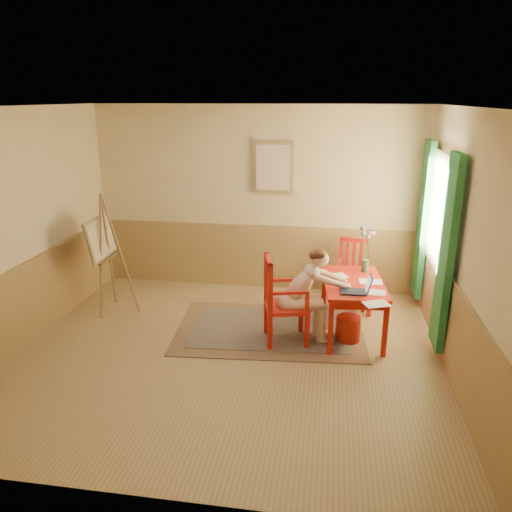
% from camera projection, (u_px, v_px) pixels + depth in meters
% --- Properties ---
extents(room, '(5.04, 4.54, 2.84)m').
position_uv_depth(room, '(226.00, 240.00, 5.40)').
color(room, tan).
rests_on(room, ground).
extents(wainscot, '(5.00, 4.50, 1.00)m').
position_uv_depth(wainscot, '(240.00, 289.00, 6.42)').
color(wainscot, tan).
rests_on(wainscot, room).
extents(window, '(0.12, 2.01, 2.20)m').
position_uv_depth(window, '(436.00, 228.00, 6.10)').
color(window, white).
rests_on(window, room).
extents(wall_portrait, '(0.60, 0.05, 0.76)m').
position_uv_depth(wall_portrait, '(273.00, 167.00, 7.28)').
color(wall_portrait, '#977C50').
rests_on(wall_portrait, room).
extents(rug, '(2.51, 1.78, 0.02)m').
position_uv_depth(rug, '(270.00, 329.00, 6.42)').
color(rug, '#8C7251').
rests_on(rug, room).
extents(table, '(0.83, 1.26, 0.72)m').
position_uv_depth(table, '(353.00, 288.00, 6.11)').
color(table, red).
rests_on(table, room).
extents(chair_left, '(0.60, 0.59, 1.09)m').
position_uv_depth(chair_left, '(282.00, 301.00, 5.96)').
color(chair_left, red).
rests_on(chair_left, room).
extents(chair_back, '(0.46, 0.48, 0.96)m').
position_uv_depth(chair_back, '(352.00, 273.00, 7.07)').
color(chair_back, red).
rests_on(chair_back, room).
extents(figure, '(0.92, 0.50, 1.19)m').
position_uv_depth(figure, '(306.00, 292.00, 5.93)').
color(figure, beige).
rests_on(figure, room).
extents(laptop, '(0.36, 0.22, 0.22)m').
position_uv_depth(laptop, '(358.00, 289.00, 5.73)').
color(laptop, '#1E2338').
rests_on(laptop, table).
extents(papers, '(0.77, 1.12, 0.00)m').
position_uv_depth(papers, '(363.00, 288.00, 5.87)').
color(papers, white).
rests_on(papers, table).
extents(vase, '(0.19, 0.30, 0.60)m').
position_uv_depth(vase, '(366.00, 251.00, 6.37)').
color(vase, '#3F724C').
rests_on(vase, table).
extents(wastebasket, '(0.38, 0.38, 0.32)m').
position_uv_depth(wastebasket, '(348.00, 329.00, 6.09)').
color(wastebasket, red).
rests_on(wastebasket, room).
extents(easel, '(0.57, 0.75, 1.68)m').
position_uv_depth(easel, '(103.00, 243.00, 6.71)').
color(easel, olive).
rests_on(easel, room).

